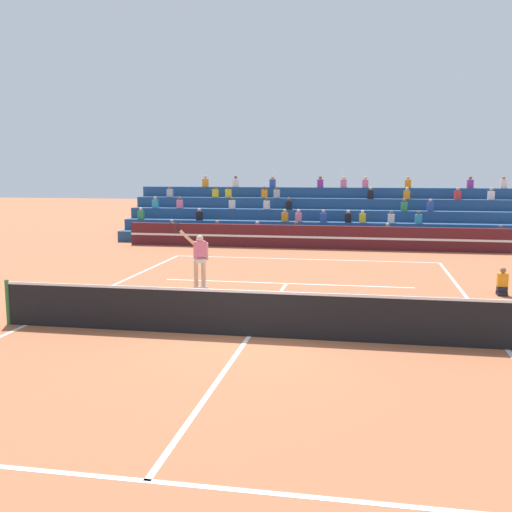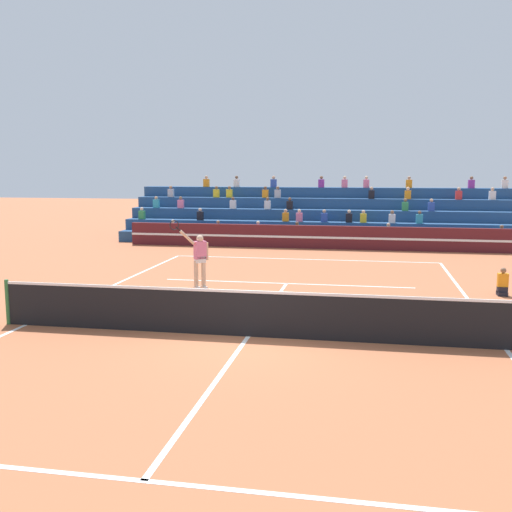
{
  "view_description": "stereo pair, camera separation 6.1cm",
  "coord_description": "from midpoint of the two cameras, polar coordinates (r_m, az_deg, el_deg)",
  "views": [
    {
      "loc": [
        2.52,
        -12.83,
        3.73
      ],
      "look_at": [
        -0.76,
        5.02,
        1.1
      ],
      "focal_mm": 42.0,
      "sensor_mm": 36.0,
      "label": 1
    },
    {
      "loc": [
        2.58,
        -12.82,
        3.73
      ],
      "look_at": [
        -0.76,
        5.02,
        1.1
      ],
      "focal_mm": 42.0,
      "sensor_mm": 36.0,
      "label": 2
    }
  ],
  "objects": [
    {
      "name": "ground_plane",
      "position": [
        13.6,
        -0.61,
        -7.68
      ],
      "size": [
        120.0,
        120.0,
        0.0
      ],
      "primitive_type": "plane",
      "color": "#AD603D"
    },
    {
      "name": "tennis_ball",
      "position": [
        15.43,
        15.09,
        -5.91
      ],
      "size": [
        0.07,
        0.07,
        0.07
      ],
      "primitive_type": "sphere",
      "color": "#C6DB33",
      "rests_on": "ground"
    },
    {
      "name": "tennis_net",
      "position": [
        13.46,
        -0.62,
        -5.45
      ],
      "size": [
        12.0,
        0.1,
        1.1
      ],
      "color": "#2D6B38",
      "rests_on": "ground"
    },
    {
      "name": "ball_kid_courtside",
      "position": [
        19.31,
        22.51,
        -2.53
      ],
      "size": [
        0.3,
        0.36,
        0.84
      ],
      "color": "black",
      "rests_on": "ground"
    },
    {
      "name": "tennis_player",
      "position": [
        18.76,
        -5.34,
        -0.22
      ],
      "size": [
        1.05,
        0.96,
        2.28
      ],
      "color": "beige",
      "rests_on": "ground"
    },
    {
      "name": "court_lines",
      "position": [
        13.6,
        -0.61,
        -7.66
      ],
      "size": [
        11.1,
        23.9,
        0.01
      ],
      "color": "white",
      "rests_on": "ground"
    },
    {
      "name": "sponsor_banner_wall",
      "position": [
        28.52,
        5.42,
        1.81
      ],
      "size": [
        18.0,
        0.26,
        1.1
      ],
      "color": "#51191E",
      "rests_on": "ground"
    },
    {
      "name": "bleacher_stand",
      "position": [
        32.25,
        6.05,
        3.38
      ],
      "size": [
        20.25,
        4.75,
        3.38
      ],
      "color": "navy",
      "rests_on": "ground"
    }
  ]
}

